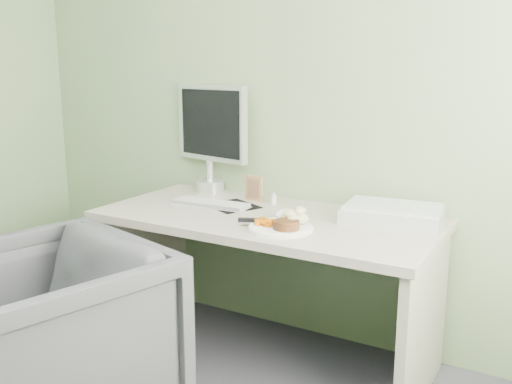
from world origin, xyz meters
The scene contains 15 objects.
wall_back centered at (0.00, 2.00, 1.35)m, with size 3.50×3.50×0.00m, color #65805A.
desk centered at (0.00, 1.62, 0.55)m, with size 1.60×0.75×0.73m.
plate centered at (0.17, 1.45, 0.74)m, with size 0.28×0.28×0.01m, color white.
steak centered at (0.21, 1.43, 0.76)m, with size 0.11×0.11×0.04m, color black.
potato_pile centered at (0.19, 1.51, 0.78)m, with size 0.12×0.09×0.07m, color tan.
carrot_heap centered at (0.11, 1.44, 0.77)m, with size 0.07×0.06×0.04m, color orange.
steak_knife centered at (0.06, 1.45, 0.76)m, with size 0.23×0.12×0.02m.
mousepad centered at (-0.23, 1.70, 0.73)m, with size 0.24×0.21×0.00m, color black.
keyboard centered at (-0.33, 1.65, 0.74)m, with size 0.39×0.12×0.02m, color white.
computer_mouse centered at (0.09, 1.63, 0.75)m, with size 0.06×0.12×0.04m, color white.
photo_frame centered at (-0.20, 1.86, 0.80)m, with size 0.11×0.01×0.13m, color #A9844F.
eyedrop_bottle centered at (-0.07, 1.83, 0.76)m, with size 0.02×0.02×0.07m.
scanner centered at (0.55, 1.81, 0.76)m, with size 0.43×0.29×0.07m, color #ADB0B4.
monitor centered at (-0.52, 1.94, 1.06)m, with size 0.49×0.17×0.59m.
desk_chair centered at (-0.45, 0.69, 0.38)m, with size 0.81×0.83×0.75m, color #333338.
Camera 1 is at (1.25, -0.64, 1.42)m, focal length 40.00 mm.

